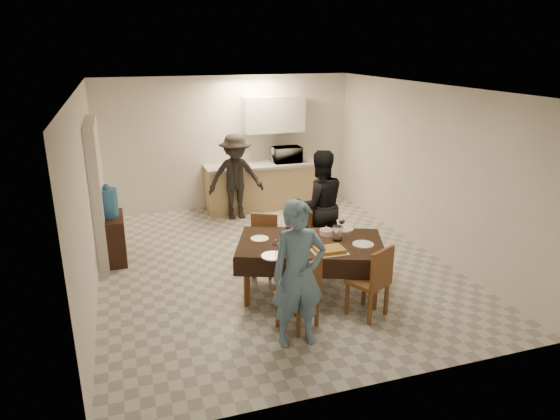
{
  "coord_description": "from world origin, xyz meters",
  "views": [
    {
      "loc": [
        -2.03,
        -6.59,
        3.15
      ],
      "look_at": [
        0.02,
        -0.3,
        0.95
      ],
      "focal_mm": 32.0,
      "sensor_mm": 36.0,
      "label": 1
    }
  ],
  "objects_px": {
    "savoury_tart": "(329,250)",
    "microwave": "(287,154)",
    "console": "(112,239)",
    "water_jug": "(108,203)",
    "person_near": "(298,275)",
    "person_far": "(319,205)",
    "water_pitcher": "(337,233)",
    "wine_bottle": "(306,230)",
    "dining_table": "(311,244)",
    "person_kitchen": "(236,177)"
  },
  "relations": [
    {
      "from": "water_pitcher",
      "to": "person_near",
      "type": "bearing_deg",
      "value": -131.99
    },
    {
      "from": "wine_bottle",
      "to": "water_pitcher",
      "type": "bearing_deg",
      "value": -14.04
    },
    {
      "from": "console",
      "to": "person_kitchen",
      "type": "relative_size",
      "value": 0.47
    },
    {
      "from": "microwave",
      "to": "person_near",
      "type": "bearing_deg",
      "value": 72.73
    },
    {
      "from": "wine_bottle",
      "to": "savoury_tart",
      "type": "xyz_separation_m",
      "value": [
        0.15,
        -0.43,
        -0.12
      ]
    },
    {
      "from": "dining_table",
      "to": "person_near",
      "type": "relative_size",
      "value": 1.29
    },
    {
      "from": "water_pitcher",
      "to": "person_far",
      "type": "relative_size",
      "value": 0.12
    },
    {
      "from": "console",
      "to": "person_near",
      "type": "distance_m",
      "value": 3.56
    },
    {
      "from": "console",
      "to": "person_kitchen",
      "type": "bearing_deg",
      "value": 30.85
    },
    {
      "from": "person_near",
      "to": "person_far",
      "type": "xyz_separation_m",
      "value": [
        1.1,
        2.1,
        0.03
      ]
    },
    {
      "from": "savoury_tart",
      "to": "person_far",
      "type": "distance_m",
      "value": 1.5
    },
    {
      "from": "savoury_tart",
      "to": "microwave",
      "type": "xyz_separation_m",
      "value": [
        0.83,
        4.08,
        0.32
      ]
    },
    {
      "from": "dining_table",
      "to": "person_near",
      "type": "bearing_deg",
      "value": -96.38
    },
    {
      "from": "savoury_tart",
      "to": "person_far",
      "type": "relative_size",
      "value": 0.25
    },
    {
      "from": "wine_bottle",
      "to": "microwave",
      "type": "bearing_deg",
      "value": 75.02
    },
    {
      "from": "dining_table",
      "to": "person_far",
      "type": "height_order",
      "value": "person_far"
    },
    {
      "from": "water_jug",
      "to": "person_kitchen",
      "type": "height_order",
      "value": "person_kitchen"
    },
    {
      "from": "person_near",
      "to": "person_kitchen",
      "type": "xyz_separation_m",
      "value": [
        0.32,
        4.3,
        -0.01
      ]
    },
    {
      "from": "wine_bottle",
      "to": "microwave",
      "type": "relative_size",
      "value": 0.53
    },
    {
      "from": "water_jug",
      "to": "water_pitcher",
      "type": "relative_size",
      "value": 2.17
    },
    {
      "from": "wine_bottle",
      "to": "person_far",
      "type": "xyz_separation_m",
      "value": [
        0.6,
        1.0,
        -0.03
      ]
    },
    {
      "from": "dining_table",
      "to": "water_jug",
      "type": "height_order",
      "value": "water_jug"
    },
    {
      "from": "wine_bottle",
      "to": "savoury_tart",
      "type": "distance_m",
      "value": 0.47
    },
    {
      "from": "wine_bottle",
      "to": "person_near",
      "type": "height_order",
      "value": "person_near"
    },
    {
      "from": "water_pitcher",
      "to": "person_far",
      "type": "bearing_deg",
      "value": 79.7
    },
    {
      "from": "wine_bottle",
      "to": "savoury_tart",
      "type": "height_order",
      "value": "wine_bottle"
    },
    {
      "from": "savoury_tart",
      "to": "console",
      "type": "bearing_deg",
      "value": 138.42
    },
    {
      "from": "dining_table",
      "to": "savoury_tart",
      "type": "relative_size",
      "value": 5.09
    },
    {
      "from": "console",
      "to": "dining_table",
      "type": "bearing_deg",
      "value": -37.58
    },
    {
      "from": "wine_bottle",
      "to": "person_far",
      "type": "relative_size",
      "value": 0.18
    },
    {
      "from": "person_kitchen",
      "to": "wine_bottle",
      "type": "bearing_deg",
      "value": -86.84
    },
    {
      "from": "console",
      "to": "water_pitcher",
      "type": "distance_m",
      "value": 3.47
    },
    {
      "from": "person_near",
      "to": "person_kitchen",
      "type": "relative_size",
      "value": 1.01
    },
    {
      "from": "person_near",
      "to": "dining_table",
      "type": "bearing_deg",
      "value": 65.5
    },
    {
      "from": "microwave",
      "to": "person_far",
      "type": "bearing_deg",
      "value": 81.9
    },
    {
      "from": "microwave",
      "to": "person_kitchen",
      "type": "bearing_deg",
      "value": 21.3
    },
    {
      "from": "person_kitchen",
      "to": "dining_table",
      "type": "bearing_deg",
      "value": -86.01
    },
    {
      "from": "person_near",
      "to": "console",
      "type": "bearing_deg",
      "value": 126.26
    },
    {
      "from": "water_pitcher",
      "to": "savoury_tart",
      "type": "relative_size",
      "value": 0.47
    },
    {
      "from": "person_near",
      "to": "microwave",
      "type": "bearing_deg",
      "value": 75.88
    },
    {
      "from": "savoury_tart",
      "to": "person_kitchen",
      "type": "xyz_separation_m",
      "value": [
        -0.33,
        3.63,
        0.06
      ]
    },
    {
      "from": "water_jug",
      "to": "person_far",
      "type": "height_order",
      "value": "person_far"
    },
    {
      "from": "dining_table",
      "to": "person_far",
      "type": "distance_m",
      "value": 1.2
    },
    {
      "from": "console",
      "to": "water_jug",
      "type": "height_order",
      "value": "water_jug"
    },
    {
      "from": "water_jug",
      "to": "person_kitchen",
      "type": "distance_m",
      "value": 2.63
    },
    {
      "from": "console",
      "to": "person_far",
      "type": "xyz_separation_m",
      "value": [
        3.03,
        -0.86,
        0.49
      ]
    },
    {
      "from": "wine_bottle",
      "to": "water_pitcher",
      "type": "xyz_separation_m",
      "value": [
        0.4,
        -0.1,
        -0.05
      ]
    },
    {
      "from": "person_kitchen",
      "to": "water_pitcher",
      "type": "bearing_deg",
      "value": -80.1
    },
    {
      "from": "water_pitcher",
      "to": "console",
      "type": "bearing_deg",
      "value": 145.32
    },
    {
      "from": "console",
      "to": "person_far",
      "type": "bearing_deg",
      "value": -15.81
    }
  ]
}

